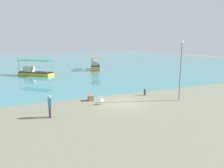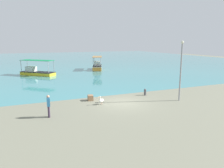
{
  "view_description": "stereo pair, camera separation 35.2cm",
  "coord_description": "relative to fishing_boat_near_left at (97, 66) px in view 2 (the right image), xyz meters",
  "views": [
    {
      "loc": [
        -8.76,
        -17.23,
        5.56
      ],
      "look_at": [
        0.01,
        2.55,
        1.3
      ],
      "focal_mm": 35.0,
      "sensor_mm": 36.0,
      "label": 1
    },
    {
      "loc": [
        -8.43,
        -17.37,
        5.56
      ],
      "look_at": [
        0.01,
        2.55,
        1.3
      ],
      "focal_mm": 35.0,
      "sensor_mm": 36.0,
      "label": 2
    }
  ],
  "objects": [
    {
      "name": "mooring_bollard",
      "position": [
        -2.16,
        -21.39,
        -0.3
      ],
      "size": [
        0.25,
        0.25,
        0.69
      ],
      "color": "#47474C",
      "rests_on": "ground"
    },
    {
      "name": "pelican",
      "position": [
        -7.54,
        -22.78,
        -0.29
      ],
      "size": [
        0.73,
        0.53,
        0.8
      ],
      "color": "#E0997A",
      "rests_on": "ground"
    },
    {
      "name": "ground",
      "position": [
        -5.54,
        -23.06,
        -0.67
      ],
      "size": [
        120.0,
        120.0,
        0.0
      ],
      "primitive_type": "plane",
      "color": "slate"
    },
    {
      "name": "lamp_post",
      "position": [
        -0.25,
        -24.41,
        2.49
      ],
      "size": [
        0.28,
        0.28,
        5.6
      ],
      "color": "gray",
      "rests_on": "ground"
    },
    {
      "name": "cargo_crate",
      "position": [
        -8.02,
        -21.1,
        -0.41
      ],
      "size": [
        0.57,
        0.69,
        0.51
      ],
      "primitive_type": "cube",
      "rotation": [
        0.0,
        0.0,
        1.42
      ],
      "color": "#8C6849",
      "rests_on": "ground"
    },
    {
      "name": "fisherman_standing",
      "position": [
        -12.25,
        -24.35,
        0.24
      ],
      "size": [
        0.25,
        0.42,
        1.69
      ],
      "color": "#3B2C41",
      "rests_on": "ground"
    },
    {
      "name": "harbor_water",
      "position": [
        -5.54,
        24.94,
        -0.67
      ],
      "size": [
        110.0,
        90.0,
        0.0
      ],
      "primitive_type": "cube",
      "color": "teal",
      "rests_on": "ground"
    },
    {
      "name": "fishing_boat_near_left",
      "position": [
        0.0,
        0.0,
        0.0
      ],
      "size": [
        3.37,
        5.32,
        2.58
      ],
      "color": "orange",
      "rests_on": "harbor_water"
    },
    {
      "name": "fishing_boat_outer",
      "position": [
        -11.51,
        -2.49,
        -0.1
      ],
      "size": [
        5.55,
        5.31,
        2.49
      ],
      "color": "gold",
      "rests_on": "harbor_water"
    }
  ]
}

